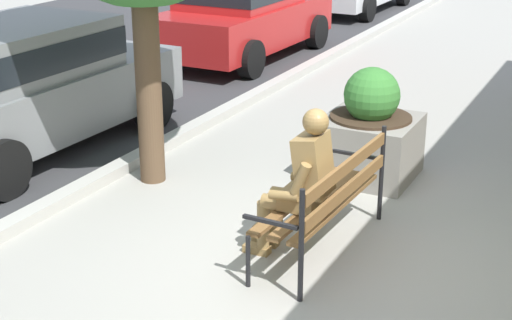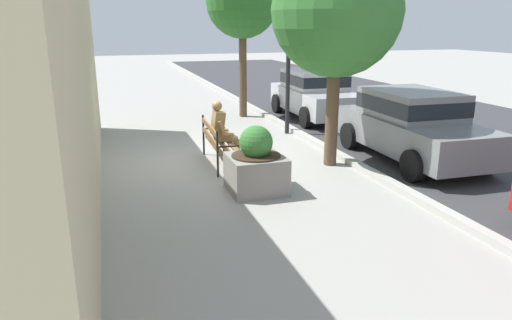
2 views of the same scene
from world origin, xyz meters
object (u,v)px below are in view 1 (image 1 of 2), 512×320
Objects in this scene: parked_car_red at (243,12)px; concrete_planter at (370,134)px; park_bench at (329,195)px; bronze_statue_seated at (298,185)px; parked_car_grey at (24,82)px.

concrete_planter is at bearing -139.38° from parked_car_red.
park_bench is 7.81m from parked_car_red.
bronze_statue_seated is (-0.19, 0.21, 0.12)m from park_bench.
parked_car_grey is at bearing 77.65° from park_bench.
parked_car_grey is 1.00× the size of parked_car_red.
park_bench is at bearing -147.03° from parked_car_red.
parked_car_grey reaches higher than bronze_statue_seated.
park_bench is 0.44× the size of parked_car_grey.
parked_car_grey reaches higher than concrete_planter.
parked_car_grey is (0.93, 4.25, 0.30)m from park_bench.
parked_car_red is at bearing 32.97° from park_bench.
park_bench is 1.94m from concrete_planter.
concrete_planter is (2.11, 0.06, -0.17)m from bronze_statue_seated.
bronze_statue_seated is 2.11m from concrete_planter.
bronze_statue_seated reaches higher than concrete_planter.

